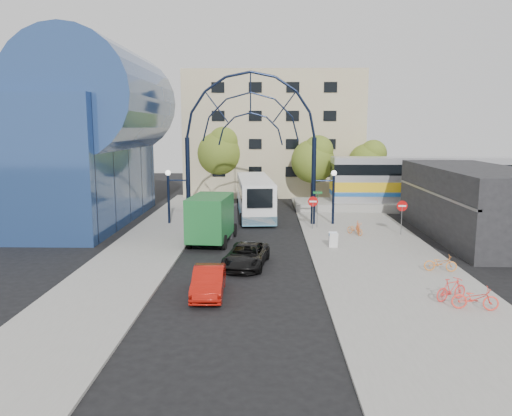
{
  "coord_description": "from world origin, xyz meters",
  "views": [
    {
      "loc": [
        1.36,
        -25.48,
        7.76
      ],
      "look_at": [
        0.62,
        6.0,
        2.67
      ],
      "focal_mm": 35.0,
      "sensor_mm": 36.0,
      "label": 1
    }
  ],
  "objects_px": {
    "red_sedan": "(209,281)",
    "bike_near_a": "(355,229)",
    "do_not_enter_sign": "(402,209)",
    "bike_far_b": "(451,289)",
    "green_truck": "(213,218)",
    "tree_north_b": "(221,150)",
    "train_car": "(464,179)",
    "stop_sign": "(313,204)",
    "bike_far_c": "(475,298)",
    "street_name_sign": "(317,202)",
    "gateway_arch": "(251,117)",
    "tree_north_a": "(314,159)",
    "black_suv": "(246,255)",
    "bike_far_a": "(440,263)",
    "sandwich_board": "(333,238)",
    "city_bus": "(255,196)",
    "tree_north_c": "(369,161)",
    "bike_near_b": "(358,228)"
  },
  "relations": [
    {
      "from": "stop_sign",
      "to": "train_car",
      "type": "relative_size",
      "value": 0.1
    },
    {
      "from": "green_truck",
      "to": "tree_north_b",
      "type": "bearing_deg",
      "value": 99.6
    },
    {
      "from": "train_car",
      "to": "bike_near_a",
      "type": "bearing_deg",
      "value": -135.58
    },
    {
      "from": "tree_north_c",
      "to": "city_bus",
      "type": "height_order",
      "value": "tree_north_c"
    },
    {
      "from": "bike_near_a",
      "to": "bike_far_a",
      "type": "distance_m",
      "value": 9.69
    },
    {
      "from": "do_not_enter_sign",
      "to": "bike_far_b",
      "type": "distance_m",
      "value": 14.06
    },
    {
      "from": "tree_north_a",
      "to": "green_truck",
      "type": "xyz_separation_m",
      "value": [
        -8.49,
        -18.04,
        -2.96
      ]
    },
    {
      "from": "tree_north_c",
      "to": "tree_north_b",
      "type": "bearing_deg",
      "value": 172.88
    },
    {
      "from": "red_sedan",
      "to": "bike_near_a",
      "type": "height_order",
      "value": "red_sedan"
    },
    {
      "from": "gateway_arch",
      "to": "do_not_enter_sign",
      "type": "distance_m",
      "value": 13.43
    },
    {
      "from": "bike_far_b",
      "to": "tree_north_a",
      "type": "bearing_deg",
      "value": -19.62
    },
    {
      "from": "do_not_enter_sign",
      "to": "train_car",
      "type": "bearing_deg",
      "value": 53.13
    },
    {
      "from": "bike_far_a",
      "to": "bike_far_c",
      "type": "relative_size",
      "value": 0.89
    },
    {
      "from": "do_not_enter_sign",
      "to": "bike_near_b",
      "type": "bearing_deg",
      "value": 175.92
    },
    {
      "from": "stop_sign",
      "to": "green_truck",
      "type": "distance_m",
      "value": 8.27
    },
    {
      "from": "sandwich_board",
      "to": "tree_north_c",
      "type": "distance_m",
      "value": 23.17
    },
    {
      "from": "do_not_enter_sign",
      "to": "bike_near_a",
      "type": "relative_size",
      "value": 1.63
    },
    {
      "from": "gateway_arch",
      "to": "train_car",
      "type": "relative_size",
      "value": 0.54
    },
    {
      "from": "sandwich_board",
      "to": "bike_near_a",
      "type": "bearing_deg",
      "value": 62.3
    },
    {
      "from": "bike_near_a",
      "to": "bike_far_a",
      "type": "xyz_separation_m",
      "value": [
        2.99,
        -9.22,
        0.05
      ]
    },
    {
      "from": "gateway_arch",
      "to": "bike_near_b",
      "type": "bearing_deg",
      "value": -25.46
    },
    {
      "from": "tree_north_b",
      "to": "bike_far_c",
      "type": "bearing_deg",
      "value": -68.13
    },
    {
      "from": "tree_north_c",
      "to": "bike_far_b",
      "type": "height_order",
      "value": "tree_north_c"
    },
    {
      "from": "bike_far_c",
      "to": "sandwich_board",
      "type": "bearing_deg",
      "value": 31.84
    },
    {
      "from": "red_sedan",
      "to": "black_suv",
      "type": "bearing_deg",
      "value": 70.46
    },
    {
      "from": "do_not_enter_sign",
      "to": "bike_far_a",
      "type": "relative_size",
      "value": 1.46
    },
    {
      "from": "stop_sign",
      "to": "tree_north_a",
      "type": "height_order",
      "value": "tree_north_a"
    },
    {
      "from": "do_not_enter_sign",
      "to": "city_bus",
      "type": "height_order",
      "value": "city_bus"
    },
    {
      "from": "red_sedan",
      "to": "train_car",
      "type": "bearing_deg",
      "value": 47.64
    },
    {
      "from": "stop_sign",
      "to": "street_name_sign",
      "type": "xyz_separation_m",
      "value": [
        0.4,
        0.6,
        0.14
      ]
    },
    {
      "from": "do_not_enter_sign",
      "to": "tree_north_a",
      "type": "xyz_separation_m",
      "value": [
        -4.88,
        15.93,
        2.63
      ]
    },
    {
      "from": "train_car",
      "to": "bike_far_c",
      "type": "xyz_separation_m",
      "value": [
        -9.84,
        -27.05,
        -2.28
      ]
    },
    {
      "from": "sandwich_board",
      "to": "bike_far_a",
      "type": "distance_m",
      "value": 7.31
    },
    {
      "from": "tree_north_a",
      "to": "green_truck",
      "type": "relative_size",
      "value": 1.04
    },
    {
      "from": "city_bus",
      "to": "sandwich_board",
      "type": "bearing_deg",
      "value": -71.71
    },
    {
      "from": "tree_north_a",
      "to": "black_suv",
      "type": "relative_size",
      "value": 1.5
    },
    {
      "from": "green_truck",
      "to": "red_sedan",
      "type": "xyz_separation_m",
      "value": [
        0.99,
        -11.02,
        -0.98
      ]
    },
    {
      "from": "gateway_arch",
      "to": "bike_far_b",
      "type": "relative_size",
      "value": 7.94
    },
    {
      "from": "black_suv",
      "to": "bike_far_b",
      "type": "height_order",
      "value": "black_suv"
    },
    {
      "from": "tree_north_b",
      "to": "stop_sign",
      "type": "bearing_deg",
      "value": -64.17
    },
    {
      "from": "do_not_enter_sign",
      "to": "black_suv",
      "type": "distance_m",
      "value": 13.66
    },
    {
      "from": "stop_sign",
      "to": "black_suv",
      "type": "height_order",
      "value": "stop_sign"
    },
    {
      "from": "bike_far_a",
      "to": "bike_far_b",
      "type": "distance_m",
      "value": 4.76
    },
    {
      "from": "do_not_enter_sign",
      "to": "green_truck",
      "type": "xyz_separation_m",
      "value": [
        -13.37,
        -2.11,
        -0.33
      ]
    },
    {
      "from": "gateway_arch",
      "to": "train_car",
      "type": "distance_m",
      "value": 22.27
    },
    {
      "from": "do_not_enter_sign",
      "to": "red_sedan",
      "type": "height_order",
      "value": "do_not_enter_sign"
    },
    {
      "from": "street_name_sign",
      "to": "tree_north_b",
      "type": "distance_m",
      "value": 19.81
    },
    {
      "from": "tree_north_b",
      "to": "bike_far_a",
      "type": "relative_size",
      "value": 4.71
    },
    {
      "from": "green_truck",
      "to": "tree_north_a",
      "type": "bearing_deg",
      "value": 70.48
    },
    {
      "from": "green_truck",
      "to": "bike_far_c",
      "type": "xyz_separation_m",
      "value": [
        12.53,
        -12.94,
        -1.03
      ]
    }
  ]
}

